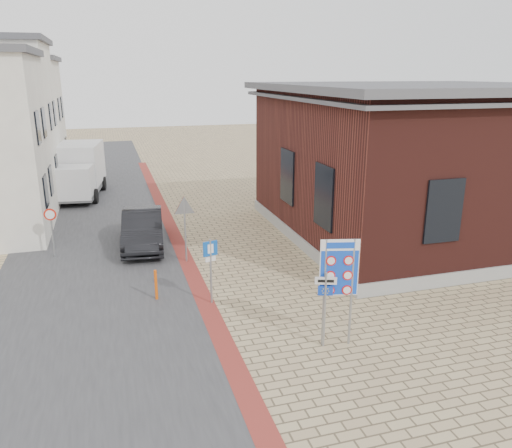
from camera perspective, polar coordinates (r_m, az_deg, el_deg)
ground at (r=15.34m, az=3.21°, el=-11.32°), size 120.00×120.00×0.00m
road_strip at (r=28.64m, az=-17.70°, el=1.42°), size 7.00×60.00×0.02m
curb_strip at (r=23.97m, az=-9.43°, el=-0.92°), size 0.60×40.00×0.02m
brick_building at (r=24.25m, az=18.08°, el=7.13°), size 13.00×13.00×6.80m
townhouse_far at (r=37.37m, az=-26.73°, el=10.38°), size 7.40×6.40×8.30m
bike_rack at (r=18.00m, az=8.86°, el=-6.15°), size 0.08×1.80×0.60m
sedan at (r=22.10m, az=-12.82°, el=-0.53°), size 2.09×4.94×1.58m
box_truck at (r=32.08m, az=-19.65°, el=5.78°), size 3.16×6.25×3.13m
border_sign at (r=13.50m, az=9.47°, el=-5.18°), size 1.03×0.29×3.08m
essen_sign at (r=13.67m, az=7.90°, el=-8.45°), size 0.57×0.23×2.19m
parking_sign at (r=16.04m, az=-5.21°, el=-4.21°), size 0.48×0.15×2.22m
yield_sign at (r=19.59m, az=-8.17°, el=1.27°), size 0.94×0.07×2.64m
speed_sign at (r=21.65m, az=-22.33°, el=-0.17°), size 0.49×0.08×2.08m
bollard at (r=16.93m, az=-11.36°, el=-6.84°), size 0.11×0.11×1.05m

